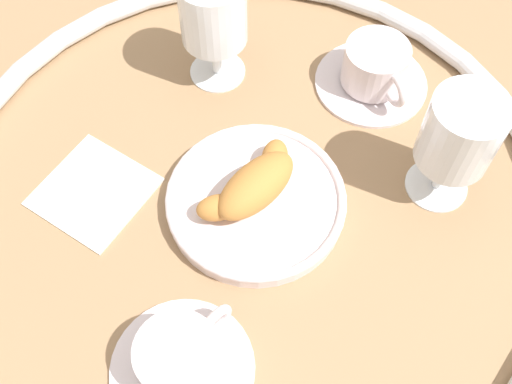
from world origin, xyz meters
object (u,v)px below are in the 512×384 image
object	(u,v)px
coffee_cup_near	(181,361)
juice_glass_right	(213,16)
pastry_plate	(256,201)
juice_glass_left	(460,136)
croissant_large	(254,185)
coffee_cup_far	(374,70)
folded_napkin	(94,191)

from	to	relation	value
coffee_cup_near	juice_glass_right	bearing A→B (deg)	62.74
pastry_plate	juice_glass_left	distance (m)	0.22
juice_glass_left	coffee_cup_near	bearing A→B (deg)	-167.12
croissant_large	coffee_cup_far	world-z (taller)	croissant_large
croissant_large	folded_napkin	world-z (taller)	croissant_large
pastry_plate	juice_glass_left	size ratio (longest dim) A/B	1.37
coffee_cup_far	juice_glass_left	size ratio (longest dim) A/B	0.97
coffee_cup_far	juice_glass_left	world-z (taller)	juice_glass_left
coffee_cup_near	coffee_cup_far	xyz separation A→B (m)	(0.33, 0.23, 0.00)
juice_glass_left	coffee_cup_far	bearing A→B (deg)	87.74
coffee_cup_near	coffee_cup_far	world-z (taller)	same
coffee_cup_near	coffee_cup_far	distance (m)	0.40
coffee_cup_far	folded_napkin	size ratio (longest dim) A/B	1.24
pastry_plate	croissant_large	world-z (taller)	croissant_large
pastry_plate	juice_glass_right	bearing A→B (deg)	79.92
pastry_plate	folded_napkin	xyz separation A→B (m)	(-0.15, 0.09, -0.01)
juice_glass_right	juice_glass_left	bearing A→B (deg)	-57.97
coffee_cup_far	folded_napkin	bearing A→B (deg)	-178.46
coffee_cup_near	juice_glass_left	xyz separation A→B (m)	(0.32, 0.07, 0.07)
juice_glass_right	folded_napkin	world-z (taller)	juice_glass_right
coffee_cup_near	juice_glass_right	world-z (taller)	juice_glass_right
pastry_plate	coffee_cup_far	bearing A→B (deg)	26.34
coffee_cup_far	juice_glass_left	bearing A→B (deg)	-92.26
pastry_plate	folded_napkin	distance (m)	0.18
croissant_large	juice_glass_left	bearing A→B (deg)	-17.49
pastry_plate	juice_glass_right	world-z (taller)	juice_glass_right
folded_napkin	juice_glass_right	bearing A→B (deg)	29.00
croissant_large	coffee_cup_far	size ratio (longest dim) A/B	0.93
coffee_cup_near	folded_napkin	distance (m)	0.22
coffee_cup_far	juice_glass_right	distance (m)	0.20
coffee_cup_near	coffee_cup_far	size ratio (longest dim) A/B	1.00
croissant_large	juice_glass_left	xyz separation A→B (m)	(0.19, -0.06, 0.05)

